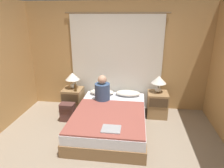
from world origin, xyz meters
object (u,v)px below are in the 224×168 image
person_left_in_bed (102,90)px  nightstand_left (73,100)px  lamp_right (159,81)px  backpack_on_floor (68,111)px  beer_bottle_on_left_stand (75,88)px  nightstand_right (157,104)px  pillow_left (102,92)px  pillow_right (128,93)px  bed (110,119)px  laptop_on_bed (111,129)px  lamp_left (72,77)px

person_left_in_bed → nightstand_left: bearing=163.2°
lamp_right → backpack_on_floor: lamp_right is taller
beer_bottle_on_left_stand → nightstand_right: bearing=4.1°
pillow_left → pillow_right: 0.62m
nightstand_left → person_left_in_bed: bearing=-16.8°
lamp_right → pillow_left: (-1.29, 0.07, -0.36)m
bed → pillow_right: bearing=69.0°
person_left_in_bed → lamp_right: bearing=12.9°
bed → pillow_left: bearing=111.0°
bed → nightstand_left: size_ratio=3.58×
lamp_right → pillow_left: bearing=176.8°
beer_bottle_on_left_stand → bed: bearing=-32.5°
pillow_right → backpack_on_floor: (-1.27, -0.61, -0.24)m
nightstand_right → laptop_on_bed: 1.67m
pillow_left → person_left_in_bed: person_left_in_bed is taller
nightstand_left → pillow_right: bearing=5.4°
lamp_left → lamp_right: (1.97, 0.00, 0.00)m
lamp_left → lamp_right: size_ratio=1.00×
lamp_left → pillow_right: bearing=3.2°
lamp_left → beer_bottle_on_left_stand: bearing=-57.4°
nightstand_right → backpack_on_floor: nightstand_right is taller
bed → laptop_on_bed: (0.12, -0.74, 0.25)m
pillow_left → beer_bottle_on_left_stand: (-0.56, -0.25, 0.18)m
pillow_right → backpack_on_floor: pillow_right is taller
person_left_in_bed → bed: bearing=-63.1°
person_left_in_bed → backpack_on_floor: person_left_in_bed is taller
nightstand_right → beer_bottle_on_left_stand: (-1.85, -0.13, 0.36)m
nightstand_right → beer_bottle_on_left_stand: size_ratio=2.58×
lamp_left → laptop_on_bed: lamp_left is taller
person_left_in_bed → pillow_right: bearing=32.9°
laptop_on_bed → lamp_left: bearing=126.9°
beer_bottle_on_left_stand → laptop_on_bed: size_ratio=0.69×
person_left_in_bed → beer_bottle_on_left_stand: person_left_in_bed is taller
nightstand_left → nightstand_right: (1.97, 0.00, 0.00)m
pillow_right → beer_bottle_on_left_stand: bearing=-167.8°
pillow_right → person_left_in_bed: bearing=-147.1°
nightstand_left → pillow_right: size_ratio=0.98×
nightstand_right → lamp_left: 2.04m
lamp_left → lamp_right: same height
beer_bottle_on_left_stand → laptop_on_bed: 1.64m
lamp_left → beer_bottle_on_left_stand: 0.28m
laptop_on_bed → nightstand_left: bearing=127.9°
lamp_right → pillow_right: (-0.67, 0.07, -0.36)m
bed → beer_bottle_on_left_stand: 1.12m
lamp_left → pillow_left: size_ratio=0.66×
lamp_left → bed: bearing=-36.8°
nightstand_right → lamp_left: (-1.97, 0.05, 0.54)m
lamp_left → pillow_right: (1.29, 0.07, -0.36)m
laptop_on_bed → beer_bottle_on_left_stand: bearing=127.5°
bed → backpack_on_floor: 0.98m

